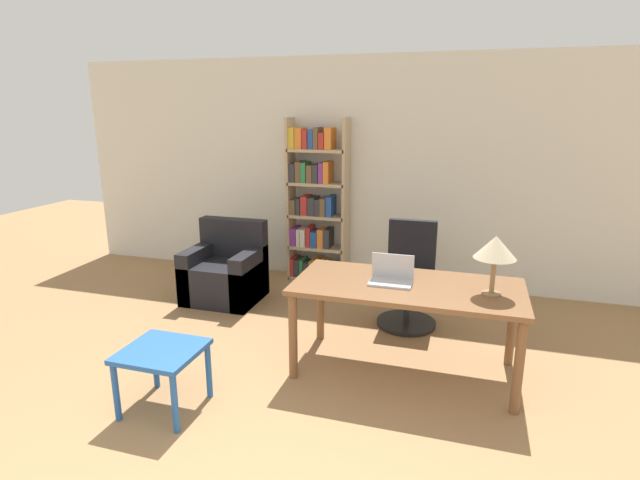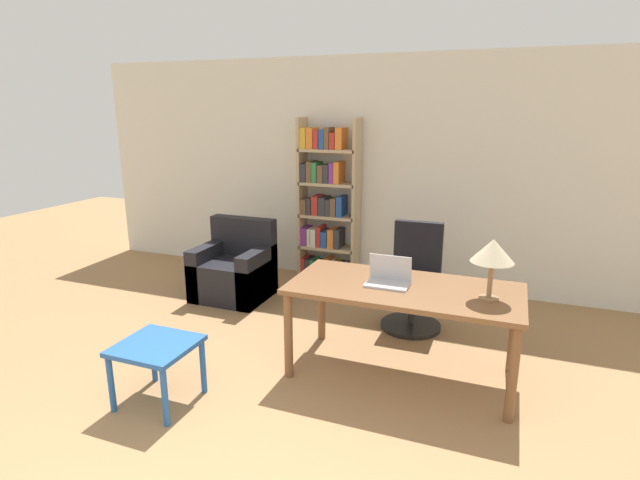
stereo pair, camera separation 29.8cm
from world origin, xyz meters
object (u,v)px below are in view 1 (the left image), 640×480
Objects in this scene: office_chair at (409,280)px; desk at (407,295)px; bookshelf at (315,207)px; table_lamp at (495,249)px; laptop at (391,277)px; armchair at (226,273)px; side_table_blue at (162,359)px.

desk is at bearing -84.17° from office_chair.
table_lamp is at bearing -44.78° from bookshelf.
desk is 0.19m from laptop.
bookshelf reaches higher than desk.
armchair is (-2.15, 1.02, -0.37)m from desk.
desk is 1.90m from side_table_blue.
side_table_blue is at bearing -126.07° from office_chair.
bookshelf reaches higher than armchair.
laptop is 1.05m from office_chair.
side_table_blue is (-1.44, -1.04, -0.42)m from laptop.
bookshelf reaches higher than laptop.
table_lamp is at bearing -2.83° from laptop.
bookshelf is at bearing 125.35° from desk.
table_lamp is 2.86m from bookshelf.
bookshelf reaches higher than side_table_blue.
desk is 3.96× the size of table_lamp.
bookshelf is (-1.27, 1.97, 0.12)m from laptop.
laptop is 1.82m from side_table_blue.
office_chair is (0.03, 0.98, -0.36)m from laptop.
laptop is at bearing -91.72° from office_chair.
side_table_blue is at bearing -146.53° from desk.
table_lamp is at bearing -20.91° from armchair.
laptop reaches higher than side_table_blue.
office_chair is at bearing 125.48° from table_lamp.
bookshelf reaches higher than office_chair.
office_chair is (-0.10, 0.98, -0.22)m from desk.
office_chair is 0.52× the size of bookshelf.
office_chair is at bearing 95.83° from desk.
side_table_blue is 3.06m from bookshelf.
table_lamp is 2.52m from side_table_blue.
side_table_blue is 2.14m from armchair.
armchair is at bearing 105.73° from side_table_blue.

